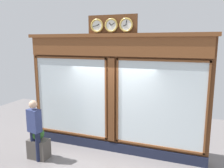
# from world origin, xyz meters

# --- Properties ---
(shop_facade) EXTENTS (5.40, 0.42, 3.92)m
(shop_facade) POSITION_xyz_m (0.00, -0.13, 1.73)
(shop_facade) COLOR #5B3319
(shop_facade) RESTS_ON ground_plane
(pedestrian) EXTENTS (0.40, 0.29, 1.69)m
(pedestrian) POSITION_xyz_m (1.77, 1.22, 0.93)
(pedestrian) COLOR #191E38
(pedestrian) RESTS_ON ground_plane
(planter_box) EXTENTS (0.56, 0.36, 0.54)m
(planter_box) POSITION_xyz_m (1.77, 1.10, 0.27)
(planter_box) COLOR #4C4742
(planter_box) RESTS_ON ground_plane
(planter_shrub) EXTENTS (0.34, 0.34, 0.34)m
(planter_shrub) POSITION_xyz_m (1.77, 1.10, 0.71)
(planter_shrub) COLOR #285623
(planter_shrub) RESTS_ON planter_box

